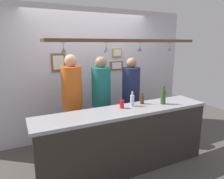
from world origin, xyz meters
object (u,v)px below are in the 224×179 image
Objects in this scene: bottle_beer_brown_stubby at (142,99)px; picture_frame_lower_pair at (117,66)px; picture_frame_caricature at (58,63)px; person_middle_teal_shirt at (101,94)px; person_left_orange_shirt at (72,96)px; picture_frame_upper_small at (117,53)px; person_right_navy_shirt at (131,92)px; bottle_soda_clear at (132,100)px; bottle_champagne_green at (163,97)px; drink_can at (122,104)px.

picture_frame_lower_pair reaches higher than bottle_beer_brown_stubby.
bottle_beer_brown_stubby is 0.53× the size of picture_frame_caricature.
person_middle_teal_shirt is at bearing -135.49° from picture_frame_lower_pair.
picture_frame_caricature is at bearing 96.90° from person_left_orange_shirt.
person_left_orange_shirt is 7.89× the size of picture_frame_upper_small.
person_right_navy_shirt is 0.79m from bottle_soda_clear.
person_left_orange_shirt is 1.50m from bottle_champagne_green.
bottle_soda_clear is at bearing -57.13° from picture_frame_caricature.
picture_frame_upper_small is (1.17, 0.61, 0.66)m from person_left_orange_shirt.
person_left_orange_shirt is 7.55× the size of bottle_soda_clear.
person_left_orange_shirt reaches higher than picture_frame_lower_pair.
drink_can is at bearing -51.19° from person_left_orange_shirt.
bottle_champagne_green reaches higher than bottle_beer_brown_stubby.
picture_frame_caricature is 1.55× the size of picture_frame_upper_small.
person_left_orange_shirt reaches higher than person_right_navy_shirt.
picture_frame_lower_pair is (-0.11, 1.42, 0.37)m from bottle_champagne_green.
person_middle_teal_shirt is at bearing 132.47° from bottle_champagne_green.
drink_can is at bearing 171.92° from bottle_champagne_green.
person_middle_teal_shirt reaches higher than bottle_beer_brown_stubby.
person_left_orange_shirt is at bearing 128.81° from drink_can.
picture_frame_lower_pair is (0.19, 1.26, 0.42)m from bottle_beer_brown_stubby.
person_right_navy_shirt is at bearing 74.25° from bottle_beer_brown_stubby.
bottle_soda_clear is 1.63m from picture_frame_caricature.
bottle_beer_brown_stubby is 0.60× the size of picture_frame_lower_pair.
bottle_beer_brown_stubby is at bearing -55.87° from person_middle_teal_shirt.
picture_frame_upper_small is (0.60, 1.32, 0.70)m from drink_can.
bottle_champagne_green is 2.01m from picture_frame_caricature.
picture_frame_lower_pair is at bearing 0.00° from picture_frame_caricature.
bottle_champagne_green is at bearing -47.53° from person_middle_teal_shirt.
person_middle_teal_shirt is 0.72m from bottle_soda_clear.
bottle_soda_clear is (-0.39, -0.68, 0.06)m from person_right_navy_shirt.
picture_frame_upper_small reaches higher than person_middle_teal_shirt.
person_right_navy_shirt is 0.92m from drink_can.
picture_frame_caricature is (-1.34, 1.42, 0.48)m from bottle_champagne_green.
person_right_navy_shirt is 0.95m from picture_frame_upper_small.
person_right_navy_shirt is 1.48m from picture_frame_caricature.
person_middle_teal_shirt is 0.71m from drink_can.
drink_can is 1.61m from picture_frame_upper_small.
picture_frame_caricature is 1.25m from picture_frame_upper_small.
bottle_beer_brown_stubby is 0.78× the size of bottle_soda_clear.
picture_frame_upper_small reaches higher than bottle_champagne_green.
bottle_beer_brown_stubby is at bearing -33.73° from person_left_orange_shirt.
picture_frame_upper_small is 0.27m from picture_frame_lower_pair.
bottle_beer_brown_stubby is (-0.18, -0.65, 0.03)m from person_right_navy_shirt.
bottle_soda_clear is at bearing -106.84° from picture_frame_lower_pair.
bottle_beer_brown_stubby is 0.82× the size of picture_frame_upper_small.
bottle_beer_brown_stubby is 0.41m from drink_can.
picture_frame_lower_pair is (0.59, 1.32, 0.42)m from drink_can.
person_right_navy_shirt is at bearing -26.61° from picture_frame_caricature.
person_left_orange_shirt is at bearing 180.00° from person_middle_teal_shirt.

